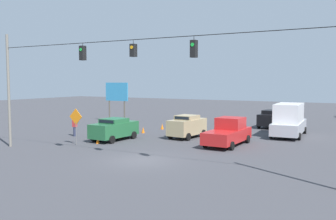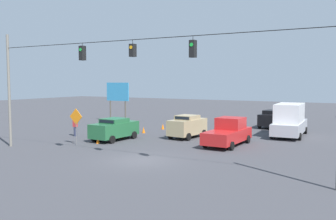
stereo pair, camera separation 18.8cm
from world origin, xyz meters
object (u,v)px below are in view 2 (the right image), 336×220
(sedan_tan_withflow_mid, at_px, (187,126))
(traffic_cone_nearest, at_px, (98,140))
(roadside_billboard, at_px, (118,94))
(box_truck_silver_oncoming_far, at_px, (289,120))
(pedestrian, at_px, (75,126))
(traffic_cone_third, at_px, (144,130))
(traffic_cone_fifth, at_px, (178,123))
(sedan_black_oncoming_deep, at_px, (273,119))
(traffic_cone_fourth, at_px, (163,126))
(overhead_signal_span, at_px, (133,79))
(sedan_green_parked_shoulder, at_px, (114,129))
(work_zone_sign, at_px, (76,119))
(traffic_cone_second, at_px, (122,135))
(pickup_truck_red_crossing_near, at_px, (228,133))

(sedan_tan_withflow_mid, relative_size, traffic_cone_nearest, 7.10)
(traffic_cone_nearest, height_order, roadside_billboard, roadside_billboard)
(box_truck_silver_oncoming_far, xyz_separation_m, traffic_cone_nearest, (12.36, 11.63, -1.16))
(pedestrian, bearing_deg, roadside_billboard, -71.24)
(traffic_cone_third, height_order, traffic_cone_fifth, same)
(sedan_black_oncoming_deep, distance_m, traffic_cone_fifth, 10.21)
(box_truck_silver_oncoming_far, xyz_separation_m, roadside_billboard, (20.57, -1.61, 1.89))
(sedan_tan_withflow_mid, bearing_deg, traffic_cone_fourth, -38.80)
(traffic_cone_nearest, distance_m, traffic_cone_fifth, 13.31)
(traffic_cone_fourth, xyz_separation_m, traffic_cone_fifth, (-0.01, -3.21, 0.00))
(overhead_signal_span, height_order, sedan_green_parked_shoulder, overhead_signal_span)
(sedan_tan_withflow_mid, xyz_separation_m, traffic_cone_nearest, (4.81, 6.23, -0.74))
(box_truck_silver_oncoming_far, bearing_deg, sedan_green_parked_shoulder, 37.95)
(work_zone_sign, bearing_deg, traffic_cone_second, -101.95)
(sedan_tan_withflow_mid, height_order, traffic_cone_second, sedan_tan_withflow_mid)
(sedan_green_parked_shoulder, bearing_deg, traffic_cone_second, -80.28)
(overhead_signal_span, bearing_deg, pedestrian, -30.22)
(overhead_signal_span, bearing_deg, sedan_black_oncoming_deep, -98.05)
(sedan_black_oncoming_deep, xyz_separation_m, sedan_tan_withflow_mid, (4.70, 10.73, 0.06))
(traffic_cone_fifth, xyz_separation_m, work_zone_sign, (1.13, 14.56, 1.70))
(pickup_truck_red_crossing_near, distance_m, roadside_billboard, 19.66)
(traffic_cone_fifth, bearing_deg, traffic_cone_fourth, 89.90)
(sedan_black_oncoming_deep, xyz_separation_m, traffic_cone_fifth, (9.51, 3.66, -0.69))
(overhead_signal_span, distance_m, traffic_cone_third, 13.83)
(traffic_cone_third, height_order, pedestrian, pedestrian)
(traffic_cone_nearest, distance_m, traffic_cone_fourth, 10.10)
(traffic_cone_third, height_order, work_zone_sign, work_zone_sign)
(pickup_truck_red_crossing_near, distance_m, box_truck_silver_oncoming_far, 7.78)
(overhead_signal_span, distance_m, traffic_cone_nearest, 9.17)
(sedan_green_parked_shoulder, distance_m, work_zone_sign, 3.64)
(sedan_tan_withflow_mid, bearing_deg, pickup_truck_red_crossing_near, 158.82)
(traffic_cone_fourth, bearing_deg, traffic_cone_fifth, -90.10)
(traffic_cone_fifth, relative_size, pedestrian, 0.32)
(sedan_green_parked_shoulder, relative_size, pickup_truck_red_crossing_near, 0.82)
(traffic_cone_fourth, relative_size, pedestrian, 0.32)
(traffic_cone_third, distance_m, traffic_cone_fifth, 6.51)
(traffic_cone_second, height_order, traffic_cone_third, same)
(traffic_cone_fifth, bearing_deg, pedestrian, 68.61)
(pickup_truck_red_crossing_near, relative_size, traffic_cone_fifth, 9.53)
(box_truck_silver_oncoming_far, height_order, roadside_billboard, roadside_billboard)
(work_zone_sign, bearing_deg, overhead_signal_span, 158.12)
(overhead_signal_span, distance_m, traffic_cone_fourth, 16.53)
(sedan_black_oncoming_deep, relative_size, sedan_tan_withflow_mid, 1.05)
(traffic_cone_second, xyz_separation_m, traffic_cone_fifth, (-0.16, -10.01, 0.00))
(sedan_green_parked_shoulder, bearing_deg, pedestrian, -0.10)
(pickup_truck_red_crossing_near, distance_m, pedestrian, 13.88)
(box_truck_silver_oncoming_far, relative_size, traffic_cone_second, 11.78)
(sedan_green_parked_shoulder, bearing_deg, traffic_cone_nearest, 88.33)
(sedan_green_parked_shoulder, relative_size, pedestrian, 2.53)
(traffic_cone_third, bearing_deg, overhead_signal_span, 121.00)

